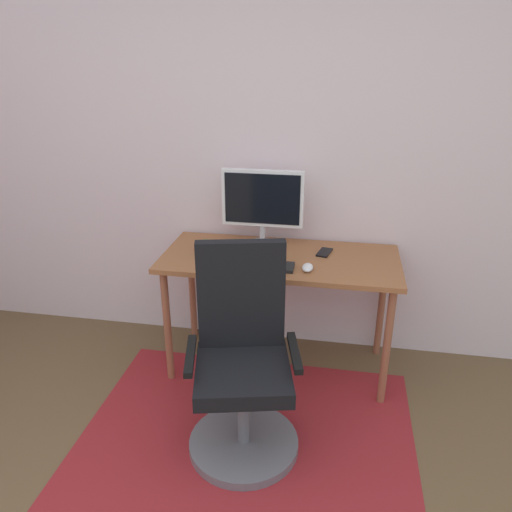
{
  "coord_description": "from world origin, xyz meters",
  "views": [
    {
      "loc": [
        0.31,
        -0.83,
        1.89
      ],
      "look_at": [
        -0.12,
        1.57,
        0.86
      ],
      "focal_mm": 34.49,
      "sensor_mm": 36.0,
      "label": 1
    }
  ],
  "objects_px": {
    "coffee_cup": "(206,249)",
    "cell_phone": "(324,252)",
    "monitor": "(263,202)",
    "keyboard": "(256,265)",
    "desk": "(280,269)",
    "office_chair": "(243,374)",
    "computer_mouse": "(308,267)"
  },
  "relations": [
    {
      "from": "keyboard",
      "to": "coffee_cup",
      "type": "bearing_deg",
      "value": 162.93
    },
    {
      "from": "desk",
      "to": "keyboard",
      "type": "height_order",
      "value": "keyboard"
    },
    {
      "from": "coffee_cup",
      "to": "keyboard",
      "type": "bearing_deg",
      "value": -17.07
    },
    {
      "from": "keyboard",
      "to": "cell_phone",
      "type": "xyz_separation_m",
      "value": [
        0.37,
        0.27,
        -0.0
      ]
    },
    {
      "from": "office_chair",
      "to": "coffee_cup",
      "type": "bearing_deg",
      "value": 105.88
    },
    {
      "from": "desk",
      "to": "coffee_cup",
      "type": "height_order",
      "value": "coffee_cup"
    },
    {
      "from": "desk",
      "to": "cell_phone",
      "type": "relative_size",
      "value": 9.96
    },
    {
      "from": "desk",
      "to": "office_chair",
      "type": "relative_size",
      "value": 1.31
    },
    {
      "from": "desk",
      "to": "computer_mouse",
      "type": "relative_size",
      "value": 13.4
    },
    {
      "from": "desk",
      "to": "coffee_cup",
      "type": "xyz_separation_m",
      "value": [
        -0.43,
        -0.07,
        0.13
      ]
    },
    {
      "from": "monitor",
      "to": "keyboard",
      "type": "height_order",
      "value": "monitor"
    },
    {
      "from": "office_chair",
      "to": "computer_mouse",
      "type": "bearing_deg",
      "value": 50.04
    },
    {
      "from": "desk",
      "to": "office_chair",
      "type": "xyz_separation_m",
      "value": [
        -0.09,
        -0.69,
        -0.27
      ]
    },
    {
      "from": "desk",
      "to": "monitor",
      "type": "bearing_deg",
      "value": 128.39
    },
    {
      "from": "monitor",
      "to": "coffee_cup",
      "type": "relative_size",
      "value": 5.39
    },
    {
      "from": "coffee_cup",
      "to": "cell_phone",
      "type": "relative_size",
      "value": 0.66
    },
    {
      "from": "monitor",
      "to": "office_chair",
      "type": "xyz_separation_m",
      "value": [
        0.05,
        -0.86,
        -0.63
      ]
    },
    {
      "from": "computer_mouse",
      "to": "cell_phone",
      "type": "xyz_separation_m",
      "value": [
        0.08,
        0.27,
        -0.01
      ]
    },
    {
      "from": "monitor",
      "to": "office_chair",
      "type": "relative_size",
      "value": 0.47
    },
    {
      "from": "keyboard",
      "to": "coffee_cup",
      "type": "distance_m",
      "value": 0.33
    },
    {
      "from": "monitor",
      "to": "cell_phone",
      "type": "bearing_deg",
      "value": -10.38
    },
    {
      "from": "keyboard",
      "to": "coffee_cup",
      "type": "relative_size",
      "value": 4.67
    },
    {
      "from": "desk",
      "to": "coffee_cup",
      "type": "distance_m",
      "value": 0.46
    },
    {
      "from": "monitor",
      "to": "coffee_cup",
      "type": "height_order",
      "value": "monitor"
    },
    {
      "from": "office_chair",
      "to": "monitor",
      "type": "bearing_deg",
      "value": 79.92
    },
    {
      "from": "cell_phone",
      "to": "office_chair",
      "type": "relative_size",
      "value": 0.13
    },
    {
      "from": "computer_mouse",
      "to": "cell_phone",
      "type": "bearing_deg",
      "value": 73.18
    },
    {
      "from": "office_chair",
      "to": "cell_phone",
      "type": "bearing_deg",
      "value": 53.25
    },
    {
      "from": "keyboard",
      "to": "computer_mouse",
      "type": "xyz_separation_m",
      "value": [
        0.29,
        -0.0,
        0.01
      ]
    },
    {
      "from": "desk",
      "to": "monitor",
      "type": "xyz_separation_m",
      "value": [
        -0.13,
        0.17,
        0.36
      ]
    },
    {
      "from": "coffee_cup",
      "to": "cell_phone",
      "type": "height_order",
      "value": "coffee_cup"
    },
    {
      "from": "coffee_cup",
      "to": "monitor",
      "type": "bearing_deg",
      "value": 38.8
    }
  ]
}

